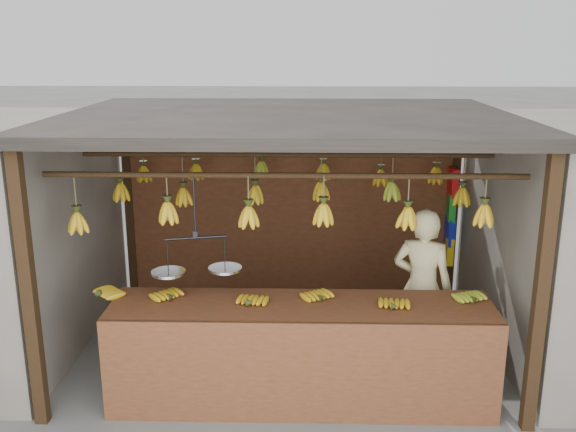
{
  "coord_description": "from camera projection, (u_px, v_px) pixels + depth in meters",
  "views": [
    {
      "loc": [
        0.16,
        -6.16,
        3.06
      ],
      "look_at": [
        0.0,
        0.3,
        1.3
      ],
      "focal_mm": 40.0,
      "sensor_mm": 36.0,
      "label": 1
    }
  ],
  "objects": [
    {
      "name": "hanging_bananas",
      "position": [
        288.0,
        192.0,
        6.33
      ],
      "size": [
        3.63,
        2.21,
        0.39
      ],
      "color": "gold",
      "rests_on": "ground"
    },
    {
      "name": "balance_scale",
      "position": [
        197.0,
        266.0,
        5.49
      ],
      "size": [
        0.75,
        0.39,
        0.85
      ],
      "color": "black",
      "rests_on": "ground"
    },
    {
      "name": "vendor",
      "position": [
        422.0,
        287.0,
        6.15
      ],
      "size": [
        0.67,
        0.55,
        1.57
      ],
      "primitive_type": "imported",
      "rotation": [
        0.0,
        0.0,
        2.78
      ],
      "color": "beige",
      "rests_on": "ground"
    },
    {
      "name": "ground",
      "position": [
        287.0,
        342.0,
        6.75
      ],
      "size": [
        80.0,
        80.0,
        0.0
      ],
      "primitive_type": "plane",
      "color": "#5B5B57"
    },
    {
      "name": "stall",
      "position": [
        288.0,
        152.0,
        6.55
      ],
      "size": [
        4.3,
        3.3,
        2.4
      ],
      "color": "black",
      "rests_on": "ground"
    },
    {
      "name": "bag_bundles",
      "position": [
        450.0,
        218.0,
        7.74
      ],
      "size": [
        0.08,
        0.26,
        1.18
      ],
      "color": "red",
      "rests_on": "ground"
    },
    {
      "name": "counter",
      "position": [
        301.0,
        333.0,
        5.38
      ],
      "size": [
        3.54,
        0.75,
        0.96
      ],
      "color": "#5B311B",
      "rests_on": "ground"
    }
  ]
}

